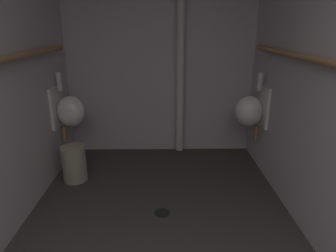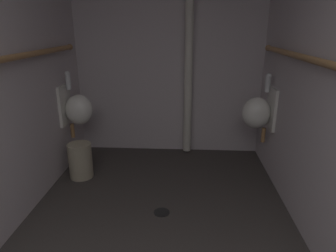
{
  "view_description": "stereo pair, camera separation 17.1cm",
  "coord_description": "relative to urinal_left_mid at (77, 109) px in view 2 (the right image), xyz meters",
  "views": [
    {
      "loc": [
        0.04,
        0.07,
        1.56
      ],
      "look_at": [
        0.07,
        2.36,
        0.79
      ],
      "focal_mm": 31.97,
      "sensor_mm": 36.0,
      "label": 1
    },
    {
      "loc": [
        0.21,
        0.07,
        1.56
      ],
      "look_at": [
        0.07,
        2.36,
        0.79
      ],
      "focal_mm": 31.97,
      "sensor_mm": 36.0,
      "label": 2
    }
  ],
  "objects": [
    {
      "name": "urinal_left_mid",
      "position": [
        0.0,
        0.0,
        0.0
      ],
      "size": [
        0.32,
        0.3,
        0.76
      ],
      "color": "silver"
    },
    {
      "name": "wall_back",
      "position": [
        0.99,
        0.57,
        0.66
      ],
      "size": [
        2.4,
        0.06,
        2.7
      ],
      "primitive_type": "cube",
      "color": "#C0B5B8",
      "rests_on": "ground"
    },
    {
      "name": "standpipe_back_wall",
      "position": [
        1.23,
        0.46,
        0.66
      ],
      "size": [
        0.1,
        0.1,
        2.65
      ],
      "primitive_type": "cylinder",
      "color": "beige",
      "rests_on": "ground"
    },
    {
      "name": "supply_pipe_right",
      "position": [
        2.07,
        -1.32,
        0.65
      ],
      "size": [
        0.06,
        3.06,
        0.06
      ],
      "color": "#9E7042"
    },
    {
      "name": "waste_bin",
      "position": [
        0.09,
        -0.28,
        -0.5
      ],
      "size": [
        0.25,
        0.25,
        0.38
      ],
      "primitive_type": "cylinder",
      "color": "#9E937A",
      "rests_on": "ground"
    },
    {
      "name": "floor",
      "position": [
        0.99,
        -1.34,
        -0.73
      ],
      "size": [
        2.4,
        3.87,
        0.08
      ],
      "primitive_type": "cube",
      "color": "#383330",
      "rests_on": "ground"
    },
    {
      "name": "urinal_right_mid",
      "position": [
        1.98,
        -0.02,
        0.0
      ],
      "size": [
        0.32,
        0.3,
        0.76
      ],
      "color": "silver"
    },
    {
      "name": "floor_drain",
      "position": [
        1.01,
        -0.9,
        -0.68
      ],
      "size": [
        0.14,
        0.14,
        0.01
      ],
      "primitive_type": "cylinder",
      "color": "black",
      "rests_on": "ground"
    }
  ]
}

